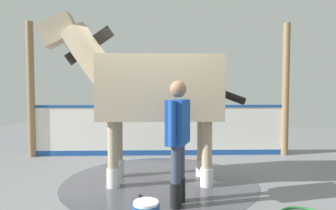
{
  "coord_description": "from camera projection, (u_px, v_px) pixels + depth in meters",
  "views": [
    {
      "loc": [
        4.42,
        1.17,
        1.51
      ],
      "look_at": [
        0.3,
        0.33,
        1.29
      ],
      "focal_mm": 30.87,
      "sensor_mm": 36.0,
      "label": 1
    }
  ],
  "objects": [
    {
      "name": "ground_plane",
      "position": [
        152.0,
        184.0,
        4.64
      ],
      "size": [
        16.0,
        16.0,
        0.02
      ],
      "primitive_type": "cube",
      "color": "gray"
    },
    {
      "name": "wet_patch",
      "position": [
        160.0,
        181.0,
        4.77
      ],
      "size": [
        3.18,
        3.18,
        0.0
      ],
      "primitive_type": "cylinder",
      "color": "#4C4C54",
      "rests_on": "ground"
    },
    {
      "name": "barrier_wall",
      "position": [
        160.0,
        132.0,
        6.64
      ],
      "size": [
        1.44,
        5.8,
        1.16
      ],
      "color": "white",
      "rests_on": "ground"
    },
    {
      "name": "roof_post_near",
      "position": [
        31.0,
        90.0,
        6.47
      ],
      "size": [
        0.16,
        0.16,
        3.02
      ],
      "primitive_type": "cylinder",
      "color": "olive",
      "rests_on": "ground"
    },
    {
      "name": "roof_post_far",
      "position": [
        286.0,
        90.0,
        6.63
      ],
      "size": [
        0.16,
        0.16,
        3.02
      ],
      "primitive_type": "cylinder",
      "color": "olive",
      "rests_on": "ground"
    },
    {
      "name": "horse",
      "position": [
        152.0,
        88.0,
        4.69
      ],
      "size": [
        1.41,
        3.31,
        2.73
      ],
      "rotation": [
        0.0,
        0.0,
        -1.34
      ],
      "color": "tan",
      "rests_on": "ground"
    },
    {
      "name": "handler",
      "position": [
        178.0,
        134.0,
        3.74
      ],
      "size": [
        0.66,
        0.26,
        1.63
      ],
      "rotation": [
        0.0,
        0.0,
        1.48
      ],
      "color": "black",
      "rests_on": "ground"
    },
    {
      "name": "bottle_shampoo",
      "position": [
        140.0,
        207.0,
        3.41
      ],
      "size": [
        0.07,
        0.07,
        0.27
      ],
      "color": "#3399CC",
      "rests_on": "ground"
    }
  ]
}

